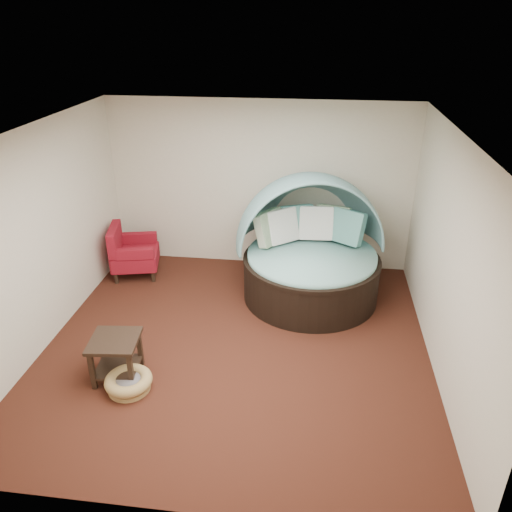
# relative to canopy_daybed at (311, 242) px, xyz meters

# --- Properties ---
(floor) EXTENTS (5.00, 5.00, 0.00)m
(floor) POSITION_rel_canopy_daybed_xyz_m (-0.89, -1.52, -0.88)
(floor) COLOR #421C12
(floor) RESTS_ON ground
(wall_back) EXTENTS (5.00, 0.00, 5.00)m
(wall_back) POSITION_rel_canopy_daybed_xyz_m (-0.89, 0.98, 0.52)
(wall_back) COLOR beige
(wall_back) RESTS_ON floor
(wall_front) EXTENTS (5.00, 0.00, 5.00)m
(wall_front) POSITION_rel_canopy_daybed_xyz_m (-0.89, -4.02, 0.52)
(wall_front) COLOR beige
(wall_front) RESTS_ON floor
(wall_left) EXTENTS (0.00, 5.00, 5.00)m
(wall_left) POSITION_rel_canopy_daybed_xyz_m (-3.39, -1.52, 0.52)
(wall_left) COLOR beige
(wall_left) RESTS_ON floor
(wall_right) EXTENTS (0.00, 5.00, 5.00)m
(wall_right) POSITION_rel_canopy_daybed_xyz_m (1.61, -1.52, 0.52)
(wall_right) COLOR beige
(wall_right) RESTS_ON floor
(ceiling) EXTENTS (5.00, 5.00, 0.00)m
(ceiling) POSITION_rel_canopy_daybed_xyz_m (-0.89, -1.52, 1.92)
(ceiling) COLOR white
(ceiling) RESTS_ON wall_back
(canopy_daybed) EXTENTS (2.52, 2.46, 1.89)m
(canopy_daybed) POSITION_rel_canopy_daybed_xyz_m (0.00, 0.00, 0.00)
(canopy_daybed) COLOR black
(canopy_daybed) RESTS_ON floor
(pet_basket) EXTENTS (0.69, 0.69, 0.19)m
(pet_basket) POSITION_rel_canopy_daybed_xyz_m (-2.01, -2.53, -0.78)
(pet_basket) COLOR olive
(pet_basket) RESTS_ON floor
(red_armchair) EXTENTS (0.89, 0.89, 0.87)m
(red_armchair) POSITION_rel_canopy_daybed_xyz_m (-2.95, 0.24, -0.48)
(red_armchair) COLOR black
(red_armchair) RESTS_ON floor
(side_table) EXTENTS (0.62, 0.62, 0.54)m
(side_table) POSITION_rel_canopy_daybed_xyz_m (-2.22, -2.32, -0.53)
(side_table) COLOR black
(side_table) RESTS_ON floor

